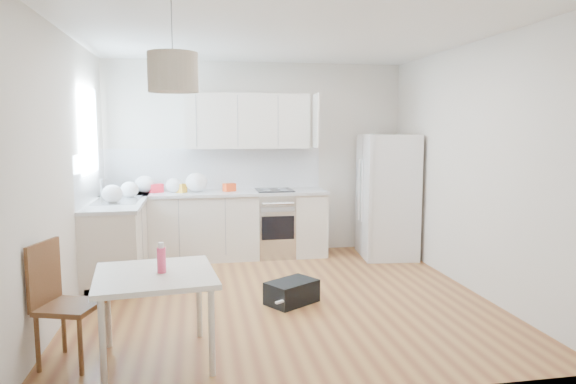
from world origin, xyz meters
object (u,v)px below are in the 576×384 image
object	(u,v)px
dining_chair	(70,304)
dining_table	(155,282)
gym_bag	(292,292)
refrigerator	(388,196)

from	to	relation	value
dining_chair	dining_table	bearing A→B (deg)	12.51
dining_chair	gym_bag	bearing A→B (deg)	46.86
refrigerator	dining_chair	size ratio (longest dim) A/B	1.81
refrigerator	dining_table	distance (m)	4.07
dining_chair	refrigerator	bearing A→B (deg)	55.72
refrigerator	dining_chair	xyz separation A→B (m)	(-3.57, -2.75, -0.38)
gym_bag	dining_chair	bearing A→B (deg)	175.49
dining_table	dining_chair	xyz separation A→B (m)	(-0.63, 0.06, -0.15)
dining_chair	gym_bag	size ratio (longest dim) A/B	1.87
refrigerator	dining_chair	world-z (taller)	refrigerator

